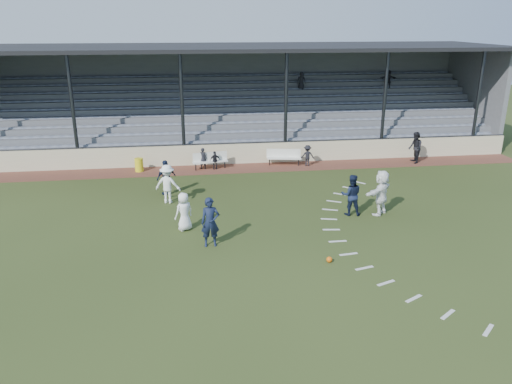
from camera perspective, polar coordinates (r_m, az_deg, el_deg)
The scene contains 19 objects.
ground at distance 19.02m, azimuth 1.01°, elevation -6.15°, with size 90.00×90.00×0.00m, color #2C3917.
cinder_track at distance 28.79m, azimuth -2.14°, elevation 2.72°, with size 34.00×2.00×0.02m, color brown.
retaining_wall at distance 29.64m, azimuth -2.35°, elevation 4.38°, with size 34.00×0.18×1.20m, color beige.
bench_left at distance 28.67m, azimuth -5.27°, elevation 3.78°, with size 2.04×0.81×0.95m.
bench_right at distance 29.33m, azimuth 3.19°, elevation 4.18°, with size 2.04×0.78×0.95m.
trash_bin at distance 28.83m, azimuth -13.22°, elevation 3.04°, with size 0.47×0.47×0.75m, color yellow.
football at distance 17.92m, azimuth 8.38°, elevation -7.64°, with size 0.21×0.21×0.21m, color orange.
player_white_lead at distance 20.31m, azimuth -8.23°, elevation -2.23°, with size 0.77×0.50×1.58m, color white.
player_navy_lead at distance 18.72m, azimuth -5.25°, elevation -3.46°, with size 0.69×0.46×1.91m, color #131C36.
player_navy_mid at distance 22.03m, azimuth 10.83°, elevation -0.33°, with size 0.89×0.69×1.83m, color #131C36.
player_white_wing at distance 23.43m, azimuth -10.07°, elevation 0.90°, with size 1.18×0.68×1.83m, color white.
player_navy_wing at distance 24.58m, azimuth -10.21°, elevation 1.63°, with size 1.02×0.42×1.73m, color #131C36.
player_white_back at distance 22.36m, azimuth 14.11°, elevation -0.05°, with size 1.86×0.59×2.00m, color white.
official at distance 31.12m, azimuth 17.74°, elevation 4.85°, with size 0.90×0.70×1.85m, color black.
sub_left_near at distance 28.64m, azimuth -6.08°, elevation 3.84°, with size 0.45×0.30×1.23m, color black.
sub_left_far at distance 28.51m, azimuth -4.70°, elevation 3.63°, with size 0.62×0.26×1.05m, color black.
sub_right at distance 29.27m, azimuth 5.89°, elevation 4.18°, with size 0.79×0.46×1.23m, color black.
grandstand at distance 33.89m, azimuth -3.14°, elevation 9.00°, with size 34.60×9.00×6.61m.
penalty_arc at distance 20.01m, azimuth 12.82°, elevation -5.31°, with size 3.89×14.63×0.01m.
Camera 1 is at (-2.64, -17.01, 8.09)m, focal length 35.00 mm.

